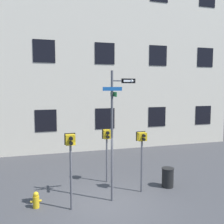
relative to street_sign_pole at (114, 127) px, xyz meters
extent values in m
plane|color=#38383A|center=(-0.33, -0.25, -2.91)|extent=(60.00, 60.00, 0.00)
cube|color=beige|center=(-0.33, 8.09, 3.80)|extent=(24.00, 0.60, 13.43)
cube|color=black|center=(-2.33, 7.77, -0.68)|extent=(1.38, 0.03, 1.44)
cube|color=black|center=(1.67, 7.77, -0.68)|extent=(1.38, 0.03, 1.44)
cube|color=black|center=(5.67, 7.77, -0.68)|extent=(1.38, 0.03, 1.44)
cube|color=black|center=(9.67, 7.77, -0.68)|extent=(1.38, 0.03, 1.44)
cube|color=black|center=(-2.33, 7.77, 3.80)|extent=(1.38, 0.03, 1.44)
cube|color=black|center=(1.67, 7.77, 3.80)|extent=(1.38, 0.03, 1.44)
cube|color=black|center=(5.67, 7.77, 3.80)|extent=(1.38, 0.03, 1.44)
cube|color=black|center=(9.67, 7.77, 3.80)|extent=(1.38, 0.03, 1.44)
cylinder|color=#4C4C51|center=(-0.07, 0.00, -0.40)|extent=(0.09, 0.09, 5.03)
cube|color=#4C4C51|center=(0.25, 0.00, 1.73)|extent=(0.65, 0.05, 0.05)
cube|color=#14478C|center=(-0.07, -0.06, 1.43)|extent=(0.74, 0.02, 0.14)
cube|color=#196B2D|center=(-0.01, 0.00, 1.23)|extent=(0.02, 0.78, 0.17)
cube|color=black|center=(0.57, -0.01, 1.73)|extent=(0.56, 0.02, 0.18)
cube|color=white|center=(0.53, -0.02, 1.73)|extent=(0.32, 0.01, 0.07)
cone|color=white|center=(0.73, -0.02, 1.73)|extent=(0.10, 0.14, 0.14)
cylinder|color=#4C4C51|center=(-1.68, -0.27, -1.72)|extent=(0.08, 0.08, 2.38)
cube|color=gold|center=(-1.68, -0.27, -0.35)|extent=(0.33, 0.26, 0.36)
cube|color=black|center=(-1.68, -0.13, -0.35)|extent=(0.39, 0.02, 0.42)
cylinder|color=black|center=(-1.68, -0.46, -0.27)|extent=(0.13, 0.12, 0.13)
cylinder|color=black|center=(-1.68, -0.46, -0.43)|extent=(0.13, 0.12, 0.13)
cylinder|color=#EA4C14|center=(-1.68, -0.41, -0.27)|extent=(0.10, 0.01, 0.10)
cylinder|color=#4C4C51|center=(1.36, 0.46, -1.81)|extent=(0.08, 0.08, 2.20)
cube|color=gold|center=(1.36, 0.46, -0.55)|extent=(0.36, 0.26, 0.34)
cube|color=black|center=(1.36, 0.60, -0.55)|extent=(0.42, 0.02, 0.40)
cylinder|color=black|center=(1.36, 0.27, -0.47)|extent=(0.12, 0.12, 0.12)
cylinder|color=black|center=(1.36, 0.27, -0.62)|extent=(0.12, 0.12, 0.12)
cylinder|color=orange|center=(1.36, 0.33, -0.47)|extent=(0.09, 0.01, 0.09)
cylinder|color=#4C4C51|center=(0.24, 1.93, -1.88)|extent=(0.08, 0.08, 2.06)
cube|color=gold|center=(0.24, 1.93, -0.65)|extent=(0.31, 0.26, 0.41)
cube|color=black|center=(0.24, 2.07, -0.65)|extent=(0.37, 0.02, 0.47)
cylinder|color=black|center=(0.24, 1.74, -0.56)|extent=(0.14, 0.12, 0.14)
cylinder|color=black|center=(0.24, 1.74, -0.74)|extent=(0.14, 0.12, 0.14)
cylinder|color=orange|center=(0.24, 1.80, -0.56)|extent=(0.11, 0.01, 0.11)
cylinder|color=gold|center=(-2.91, 0.22, -2.69)|extent=(0.23, 0.23, 0.45)
sphere|color=gold|center=(-2.91, 0.22, -2.40)|extent=(0.19, 0.19, 0.19)
cylinder|color=gold|center=(-3.06, 0.22, -2.67)|extent=(0.08, 0.08, 0.08)
cylinder|color=gold|center=(-2.75, 0.22, -2.67)|extent=(0.08, 0.08, 0.08)
cylinder|color=black|center=(2.68, 0.63, -2.51)|extent=(0.51, 0.51, 0.81)
cylinder|color=black|center=(2.68, 0.63, -2.08)|extent=(0.54, 0.54, 0.04)
camera|label=1|loc=(-2.68, -8.97, 1.48)|focal=40.00mm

